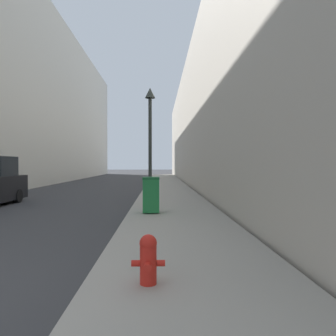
# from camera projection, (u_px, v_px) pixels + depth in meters

# --- Properties ---
(sidewalk_right) EXTENTS (3.32, 60.00, 0.14)m
(sidewalk_right) POSITION_uv_depth(u_px,v_px,m) (168.00, 190.00, 21.79)
(sidewalk_right) COLOR #9E998E
(sidewalk_right) RESTS_ON ground
(building_right_stone) EXTENTS (12.00, 60.00, 10.96)m
(building_right_stone) POSITION_uv_depth(u_px,v_px,m) (250.00, 124.00, 29.92)
(building_right_stone) COLOR beige
(building_right_stone) RESTS_ON ground
(fire_hydrant) EXTENTS (0.48, 0.36, 0.70)m
(fire_hydrant) POSITION_uv_depth(u_px,v_px,m) (148.00, 258.00, 4.63)
(fire_hydrant) COLOR red
(fire_hydrant) RESTS_ON sidewalk_right
(trash_bin) EXTENTS (0.58, 0.67, 1.24)m
(trash_bin) POSITION_uv_depth(u_px,v_px,m) (151.00, 194.00, 11.37)
(trash_bin) COLOR #1E7538
(trash_bin) RESTS_ON sidewalk_right
(lamppost) EXTENTS (0.48, 0.48, 5.33)m
(lamppost) POSITION_uv_depth(u_px,v_px,m) (150.00, 129.00, 15.61)
(lamppost) COLOR #2D332D
(lamppost) RESTS_ON sidewalk_right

